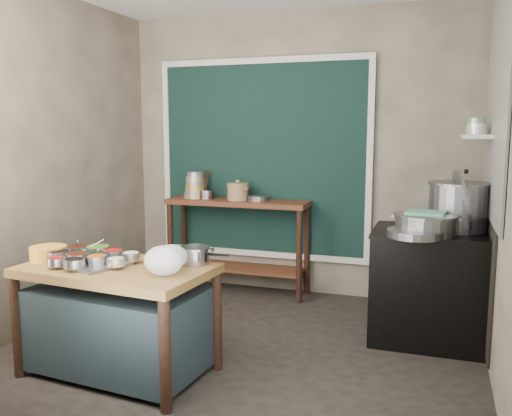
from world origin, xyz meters
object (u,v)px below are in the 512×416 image
(yellow_basin, at_px, (48,253))
(ceramic_crock, at_px, (238,193))
(condiment_tray, at_px, (89,263))
(prep_table, at_px, (118,320))
(stock_pot, at_px, (458,206))
(steamer, at_px, (425,224))
(utensil_cup, at_px, (206,194))
(back_counter, at_px, (238,246))
(stove_block, at_px, (432,288))
(saucepan, at_px, (195,255))

(yellow_basin, height_order, ceramic_crock, ceramic_crock)
(condiment_tray, relative_size, ceramic_crock, 2.19)
(condiment_tray, bearing_deg, ceramic_crock, 81.37)
(prep_table, bearing_deg, stock_pot, 37.74)
(prep_table, height_order, ceramic_crock, ceramic_crock)
(stock_pot, xyz_separation_m, steamer, (-0.23, -0.27, -0.11))
(prep_table, bearing_deg, yellow_basin, -174.84)
(condiment_tray, height_order, steamer, steamer)
(condiment_tray, height_order, ceramic_crock, ceramic_crock)
(ceramic_crock, bearing_deg, stock_pot, -16.89)
(prep_table, distance_m, utensil_cup, 2.10)
(utensil_cup, bearing_deg, back_counter, 6.79)
(stove_block, bearing_deg, ceramic_crock, 159.41)
(back_counter, relative_size, condiment_tray, 2.92)
(condiment_tray, relative_size, yellow_basin, 1.99)
(prep_table, bearing_deg, condiment_tray, -169.71)
(yellow_basin, height_order, stock_pot, stock_pot)
(yellow_basin, bearing_deg, ceramic_crock, 71.88)
(back_counter, bearing_deg, prep_table, -92.82)
(stock_pot, distance_m, steamer, 0.37)
(prep_table, relative_size, stock_pot, 2.63)
(stove_block, height_order, utensil_cup, utensil_cup)
(condiment_tray, bearing_deg, prep_table, 5.18)
(back_counter, distance_m, ceramic_crock, 0.55)
(utensil_cup, relative_size, steamer, 0.32)
(saucepan, bearing_deg, steamer, 26.23)
(ceramic_crock, xyz_separation_m, stock_pot, (2.05, -0.62, 0.04))
(saucepan, height_order, utensil_cup, utensil_cup)
(utensil_cup, xyz_separation_m, ceramic_crock, (0.34, 0.02, 0.03))
(utensil_cup, relative_size, ceramic_crock, 0.68)
(prep_table, relative_size, stove_block, 1.39)
(prep_table, xyz_separation_m, back_counter, (0.10, 2.03, 0.10))
(prep_table, height_order, stove_block, stove_block)
(prep_table, relative_size, condiment_tray, 2.52)
(yellow_basin, bearing_deg, steamer, 24.19)
(back_counter, distance_m, saucepan, 1.87)
(back_counter, relative_size, stock_pot, 3.05)
(stock_pot, bearing_deg, saucepan, -145.60)
(yellow_basin, distance_m, utensil_cup, 2.03)
(utensil_cup, distance_m, ceramic_crock, 0.34)
(ceramic_crock, bearing_deg, yellow_basin, -108.12)
(stock_pot, bearing_deg, steamer, -130.36)
(ceramic_crock, bearing_deg, condiment_tray, -98.63)
(condiment_tray, distance_m, stock_pot, 2.76)
(prep_table, distance_m, stove_block, 2.39)
(prep_table, distance_m, saucepan, 0.68)
(utensil_cup, bearing_deg, condiment_tray, -89.20)
(back_counter, distance_m, utensil_cup, 0.62)
(prep_table, xyz_separation_m, utensil_cup, (-0.23, 1.99, 0.62))
(prep_table, height_order, yellow_basin, yellow_basin)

